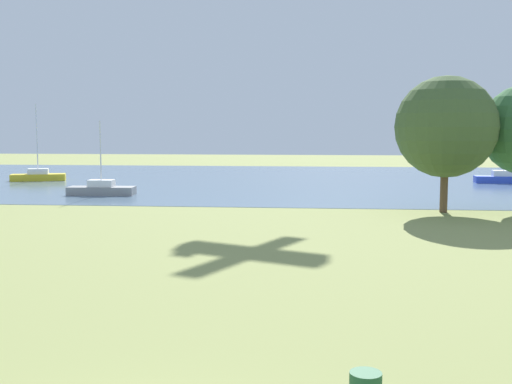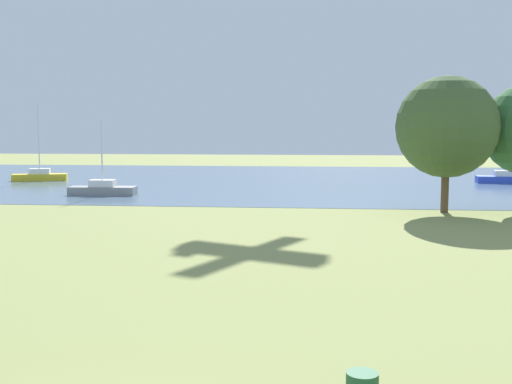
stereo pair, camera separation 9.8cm
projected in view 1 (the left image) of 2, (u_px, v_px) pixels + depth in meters
ground_plane at (255, 229)px, 30.61m from camera, size 160.00×160.00×0.00m
water_surface at (284, 180)px, 58.33m from camera, size 140.00×40.00×0.02m
sailboat_gray at (101, 189)px, 45.60m from camera, size 4.86×1.70×5.39m
sailboat_yellow at (38, 176)px, 57.67m from camera, size 5.03×2.93×7.02m
sailboat_blue at (503, 178)px, 55.28m from camera, size 4.88×1.79×5.63m
tree_west_near at (446, 127)px, 36.03m from camera, size 5.86×5.86×7.89m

